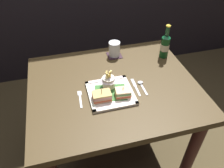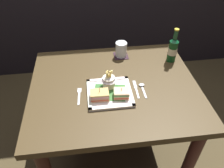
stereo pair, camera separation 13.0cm
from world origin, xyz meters
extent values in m
plane|color=#483B24|center=(0.00, 0.00, 0.00)|extent=(6.00, 6.00, 0.00)
cube|color=#42321B|center=(0.00, 0.00, 0.71)|extent=(1.02, 0.85, 0.04)
cylinder|color=#4A2420|center=(0.43, -0.35, 0.34)|extent=(0.07, 0.07, 0.69)
cylinder|color=#3A3215|center=(-0.43, 0.35, 0.34)|extent=(0.07, 0.07, 0.69)
cylinder|color=#45211F|center=(0.43, 0.35, 0.34)|extent=(0.07, 0.07, 0.69)
cube|color=white|center=(-0.04, -0.08, 0.74)|extent=(0.26, 0.26, 0.01)
cube|color=#34692F|center=(-0.04, -0.08, 0.74)|extent=(0.20, 0.17, 0.00)
cube|color=white|center=(-0.04, -0.20, 0.75)|extent=(0.26, 0.02, 0.01)
cube|color=white|center=(-0.04, 0.04, 0.75)|extent=(0.26, 0.02, 0.01)
cube|color=white|center=(-0.16, -0.08, 0.75)|extent=(0.02, 0.26, 0.01)
cube|color=white|center=(0.08, -0.08, 0.75)|extent=(0.02, 0.26, 0.01)
cube|color=tan|center=(-0.10, -0.12, 0.75)|extent=(0.10, 0.07, 0.01)
cube|color=#C8482C|center=(-0.10, -0.12, 0.76)|extent=(0.10, 0.07, 0.01)
cube|color=tan|center=(-0.10, -0.12, 0.77)|extent=(0.10, 0.07, 0.01)
cube|color=pink|center=(-0.10, -0.12, 0.78)|extent=(0.10, 0.07, 0.01)
cube|color=tan|center=(-0.10, -0.12, 0.79)|extent=(0.10, 0.07, 0.01)
cylinder|color=tan|center=(-0.10, -0.12, 0.78)|extent=(0.00, 0.00, 0.08)
cube|color=#D9B57D|center=(0.02, -0.12, 0.75)|extent=(0.09, 0.07, 0.01)
cube|color=#CF452B|center=(0.02, -0.12, 0.76)|extent=(0.09, 0.07, 0.01)
cube|color=#DEB77B|center=(0.02, -0.12, 0.76)|extent=(0.09, 0.07, 0.01)
cube|color=#558D43|center=(0.02, -0.12, 0.77)|extent=(0.09, 0.07, 0.01)
cube|color=#D9B88A|center=(0.02, -0.12, 0.78)|extent=(0.09, 0.07, 0.01)
cylinder|color=tan|center=(0.02, -0.12, 0.78)|extent=(0.00, 0.00, 0.07)
cylinder|color=silver|center=(-0.04, -0.02, 0.78)|extent=(0.07, 0.07, 0.07)
cone|color=white|center=(-0.04, -0.02, 0.81)|extent=(0.09, 0.09, 0.03)
cube|color=#D7B55B|center=(-0.04, -0.01, 0.81)|extent=(0.01, 0.01, 0.07)
cube|color=#F4DC81|center=(-0.04, -0.03, 0.82)|extent=(0.02, 0.03, 0.07)
cube|color=#EFD985|center=(-0.04, -0.01, 0.80)|extent=(0.02, 0.01, 0.05)
cube|color=#F8DC89|center=(-0.02, 0.00, 0.81)|extent=(0.03, 0.02, 0.07)
cube|color=#DFB857|center=(-0.03, -0.02, 0.82)|extent=(0.01, 0.02, 0.08)
cube|color=#E2C360|center=(-0.04, -0.03, 0.82)|extent=(0.03, 0.01, 0.07)
cube|color=#EFD87F|center=(-0.05, -0.03, 0.81)|extent=(0.01, 0.02, 0.06)
cube|color=#F4D176|center=(-0.04, -0.02, 0.81)|extent=(0.01, 0.01, 0.05)
cylinder|color=#10411A|center=(0.43, 0.21, 0.81)|extent=(0.06, 0.06, 0.15)
cone|color=#114A27|center=(0.43, 0.21, 0.89)|extent=(0.06, 0.06, 0.02)
cylinder|color=#1B4726|center=(0.43, 0.21, 0.93)|extent=(0.03, 0.03, 0.06)
cylinder|color=gold|center=(0.43, 0.21, 0.97)|extent=(0.03, 0.03, 0.01)
cylinder|color=beige|center=(0.43, 0.21, 0.81)|extent=(0.06, 0.06, 0.05)
cube|color=#2C1923|center=(0.09, 0.31, 0.73)|extent=(0.10, 0.10, 0.00)
cylinder|color=silver|center=(0.09, 0.31, 0.79)|extent=(0.08, 0.08, 0.10)
cylinder|color=silver|center=(0.09, 0.31, 0.77)|extent=(0.07, 0.07, 0.08)
cube|color=silver|center=(-0.22, -0.10, 0.73)|extent=(0.02, 0.10, 0.00)
cube|color=silver|center=(-0.21, -0.03, 0.73)|extent=(0.03, 0.04, 0.00)
cube|color=silver|center=(0.12, -0.10, 0.73)|extent=(0.01, 0.09, 0.00)
cube|color=silver|center=(0.13, -0.02, 0.73)|extent=(0.02, 0.07, 0.00)
cube|color=silver|center=(0.16, -0.10, 0.73)|extent=(0.01, 0.10, 0.00)
ellipsoid|color=silver|center=(0.16, -0.03, 0.74)|extent=(0.03, 0.03, 0.01)
camera|label=1|loc=(-0.27, -0.99, 1.62)|focal=35.58mm
camera|label=2|loc=(-0.14, -1.02, 1.62)|focal=35.58mm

